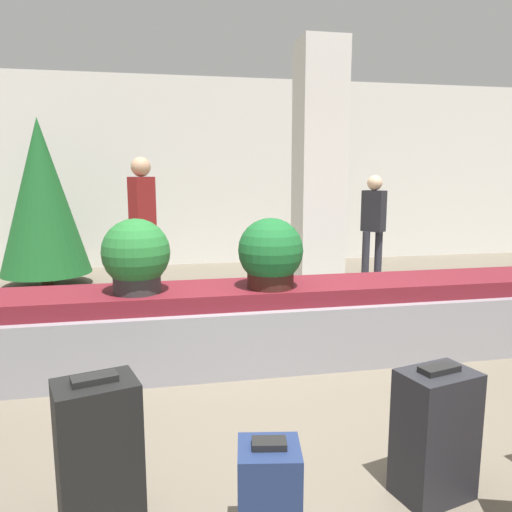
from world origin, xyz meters
TOP-DOWN VIEW (x-y plane):
  - ground_plane at (0.00, 0.00)m, footprint 18.00×18.00m
  - back_wall at (0.00, 5.98)m, footprint 18.00×0.06m
  - carousel at (0.00, 1.24)m, footprint 6.77×0.81m
  - pillar at (1.22, 3.28)m, footprint 0.56×0.56m
  - suitcase_1 at (-0.38, -0.93)m, footprint 0.30×0.28m
  - suitcase_2 at (-1.10, -0.63)m, footprint 0.41×0.35m
  - suitcase_4 at (0.51, -0.73)m, footprint 0.41×0.33m
  - potted_plant_0 at (-0.97, 1.18)m, footprint 0.54×0.54m
  - potted_plant_1 at (0.10, 1.14)m, footprint 0.54×0.54m
  - traveler_0 at (2.31, 4.00)m, footprint 0.33×0.36m
  - traveler_1 at (-0.98, 3.86)m, footprint 0.36×0.35m
  - decorated_tree at (-2.36, 4.66)m, footprint 1.24×1.24m

SIDE VIEW (x-z plane):
  - ground_plane at x=0.00m, z-range 0.00..0.00m
  - suitcase_1 at x=-0.38m, z-range -0.01..0.50m
  - carousel at x=0.00m, z-range -0.01..0.65m
  - suitcase_4 at x=0.51m, z-range -0.01..0.67m
  - suitcase_2 at x=-1.10m, z-range -0.01..0.72m
  - traveler_0 at x=2.31m, z-range 0.14..1.70m
  - potted_plant_1 at x=0.10m, z-range 0.65..1.23m
  - potted_plant_0 at x=-0.97m, z-range 0.66..1.25m
  - traveler_1 at x=-0.98m, z-range 0.19..1.99m
  - decorated_tree at x=-2.36m, z-range 0.09..2.44m
  - back_wall at x=0.00m, z-range 0.00..3.20m
  - pillar at x=1.22m, z-range 0.00..3.20m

